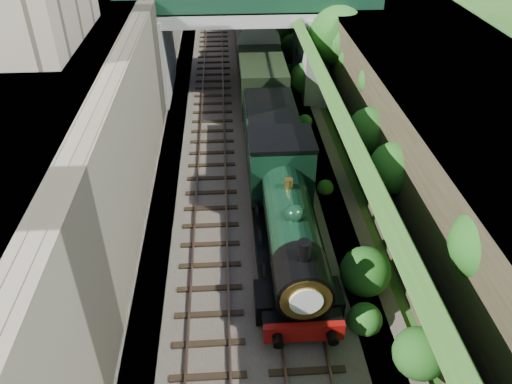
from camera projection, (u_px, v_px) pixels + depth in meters
trackbed at (244, 115)px, 32.00m from camera, size 10.00×90.00×0.20m
retaining_wall at (151, 65)px, 29.78m from camera, size 1.00×90.00×7.00m
street_plateau_left at (92, 67)px, 29.59m from camera, size 6.00×90.00×7.00m
street_plateau_right at (397, 66)px, 30.78m from camera, size 8.00×90.00×6.25m
embankment_slope at (335, 95)px, 27.96m from camera, size 4.65×90.00×6.58m
track_left at (213, 113)px, 31.81m from camera, size 2.50×90.00×0.20m
track_right at (263, 112)px, 31.98m from camera, size 2.50×90.00×0.20m
road_bridge at (255, 33)px, 33.08m from camera, size 16.00×6.40×7.25m
tree at (339, 38)px, 30.49m from camera, size 3.60×3.80×6.60m
locomotive at (288, 219)px, 20.07m from camera, size 3.10×10.22×3.83m
tender at (271, 138)px, 26.27m from camera, size 2.70×6.00×3.05m
coach_front at (256, 50)px, 36.38m from camera, size 2.90×18.00×3.70m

